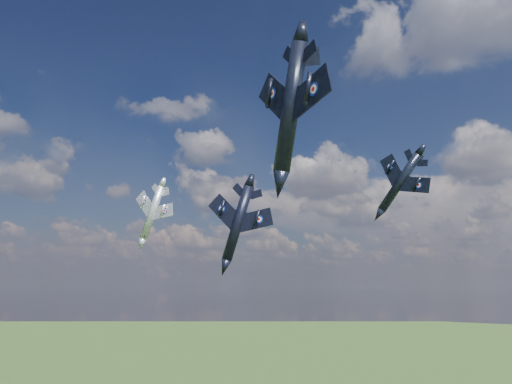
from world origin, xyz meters
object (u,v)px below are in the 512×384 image
Objects in this scene: jet_right_navy at (291,107)px; jet_high_navy at (400,182)px; jet_lead_navy at (238,223)px; jet_left_silver at (152,212)px.

jet_high_navy reaches higher than jet_right_navy.
jet_right_navy reaches higher than jet_lead_navy.
jet_lead_navy is 1.03× the size of jet_right_navy.
jet_left_silver is at bearing 169.50° from jet_right_navy.
jet_right_navy is 66.65m from jet_left_silver.
jet_lead_navy is 35.05m from jet_right_navy.
jet_high_navy reaches higher than jet_lead_navy.
jet_right_navy is at bearing -80.77° from jet_high_navy.
jet_lead_navy is at bearing -147.41° from jet_high_navy.
jet_left_silver is (-32.16, 10.09, 5.69)m from jet_lead_navy.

